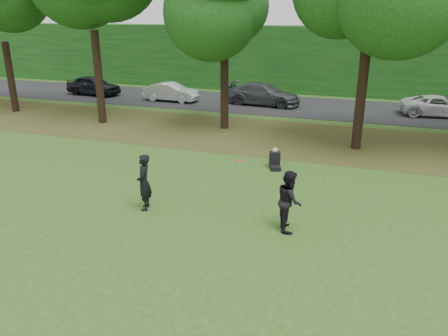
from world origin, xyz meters
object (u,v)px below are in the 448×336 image
Objects in this scene: frisbee at (239,161)px; player_right at (289,200)px; seated_person at (275,160)px; player_left at (144,182)px.

player_right is at bearing 0.60° from frisbee.
seated_person is at bearing -0.31° from player_right.
player_left is 3.26m from frisbee.
player_right is at bearing -92.47° from seated_person.
player_left is 1.02× the size of player_right.
frisbee is at bearing -108.90° from seated_person.
frisbee is at bearing 73.35° from player_right.
seated_person is at bearing 90.51° from frisbee.
frisbee is 0.38× the size of seated_person.
frisbee is (3.10, 0.12, 1.03)m from player_left.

